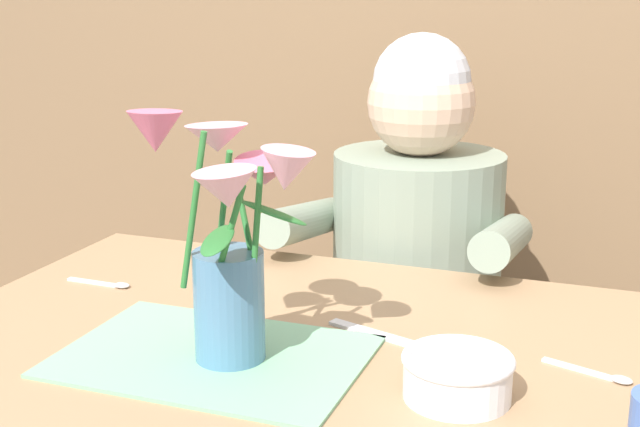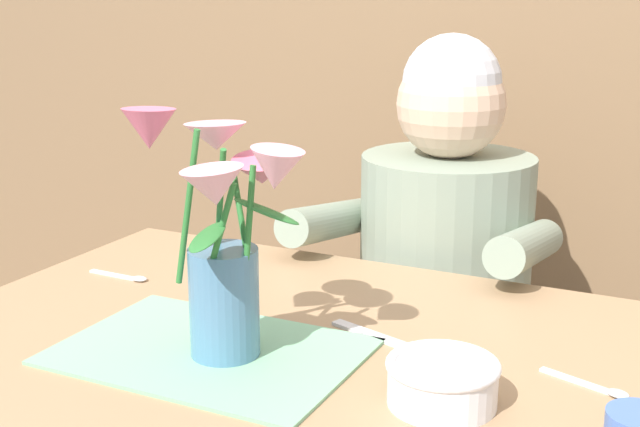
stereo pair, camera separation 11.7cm
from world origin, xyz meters
TOP-DOWN VIEW (x-y plane):
  - dining_table at (0.00, 0.00)m, footprint 1.20×0.80m
  - seated_person at (-0.04, 0.62)m, footprint 0.45×0.47m
  - striped_placemat at (-0.14, -0.07)m, footprint 0.40×0.28m
  - flower_vase at (-0.11, -0.07)m, footprint 0.22×0.23m
  - ceramic_bowl at (0.18, -0.07)m, footprint 0.14×0.14m
  - dinner_knife at (0.05, 0.07)m, footprint 0.19×0.07m
  - spoon_0 at (0.34, 0.05)m, footprint 0.12×0.05m
  - spoon_1 at (-0.44, 0.13)m, footprint 0.12×0.02m

SIDE VIEW (x-z plane):
  - seated_person at x=-0.04m, z-range 0.00..1.13m
  - dining_table at x=0.00m, z-range 0.27..1.01m
  - striped_placemat at x=-0.14m, z-range 0.74..0.74m
  - dinner_knife at x=0.05m, z-range 0.74..0.74m
  - spoon_0 at x=0.34m, z-range 0.74..0.75m
  - spoon_1 at x=-0.44m, z-range 0.74..0.75m
  - ceramic_bowl at x=0.18m, z-range 0.74..0.80m
  - flower_vase at x=-0.11m, z-range 0.74..1.08m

